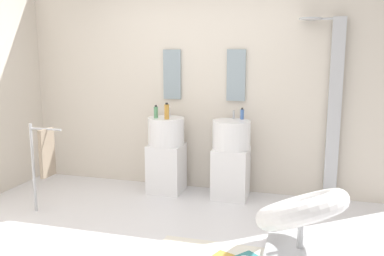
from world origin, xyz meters
name	(u,v)px	position (x,y,z in m)	size (l,w,h in m)	color
ground_plane	(159,244)	(0.00, 0.00, -0.02)	(4.80, 3.60, 0.04)	silver
rear_partition	(205,84)	(0.00, 1.65, 1.30)	(4.80, 0.10, 2.60)	beige
pedestal_sink_left	(166,153)	(-0.40, 1.34, 0.48)	(0.44, 0.44, 1.01)	white
pedestal_sink_right	(231,158)	(0.40, 1.34, 0.48)	(0.44, 0.44, 1.01)	white
vanity_mirror_left	(172,74)	(-0.40, 1.58, 1.41)	(0.22, 0.03, 0.60)	#8C9EA8
vanity_mirror_right	(236,75)	(0.40, 1.58, 1.41)	(0.22, 0.03, 0.60)	#8C9EA8
shower_column	(333,107)	(1.49, 1.53, 1.08)	(0.49, 0.24, 2.05)	#B7BABF
lounge_chair	(301,215)	(1.21, 0.11, 0.35)	(1.08, 1.08, 0.65)	#B7BABF
towel_rack	(45,155)	(-1.38, 0.35, 0.63)	(0.37, 0.22, 0.95)	#B7BABF
soap_bottle_amber	(167,112)	(-0.35, 1.23, 1.00)	(0.06, 0.06, 0.19)	#C68C38
soap_bottle_blue	(242,114)	(0.49, 1.46, 0.97)	(0.04, 0.04, 0.13)	#4C72B7
soap_bottle_green	(156,112)	(-0.50, 1.27, 0.98)	(0.05, 0.05, 0.15)	#59996B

